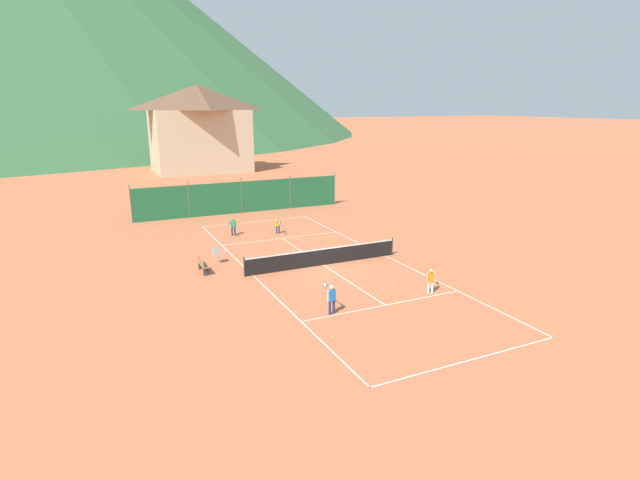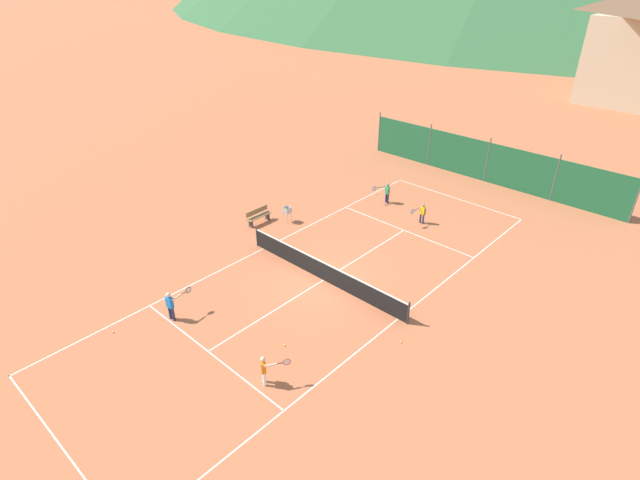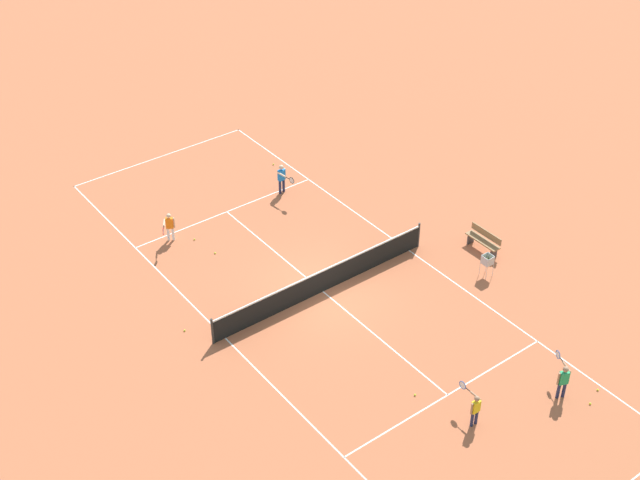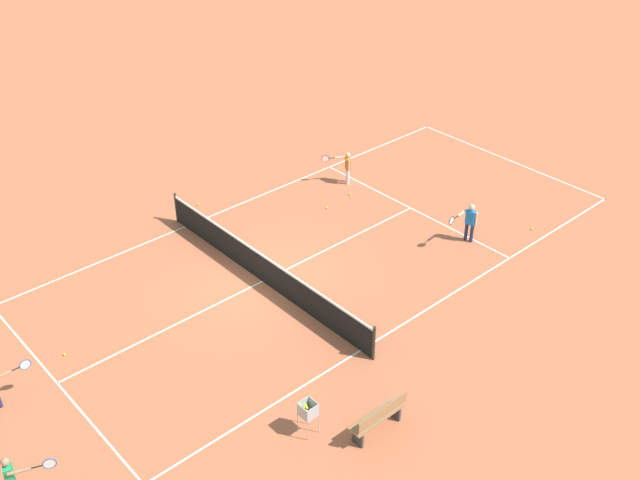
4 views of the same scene
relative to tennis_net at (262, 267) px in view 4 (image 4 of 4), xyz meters
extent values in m
plane|color=#B7603D|center=(0.00, 0.00, -0.50)|extent=(600.00, 600.00, 0.00)
cube|color=white|center=(0.00, -11.90, -0.50)|extent=(8.25, 0.05, 0.01)
cube|color=white|center=(-4.10, 0.00, -0.50)|extent=(0.05, 23.85, 0.01)
cube|color=white|center=(4.10, 0.00, -0.50)|extent=(0.05, 23.85, 0.01)
cube|color=white|center=(0.00, 6.40, -0.50)|extent=(8.20, 0.05, 0.01)
cube|color=white|center=(0.00, -6.40, -0.50)|extent=(8.20, 0.05, 0.01)
cube|color=white|center=(0.00, 0.00, -0.50)|extent=(0.05, 12.80, 0.01)
cylinder|color=#2D2D2D|center=(-4.55, 0.00, 0.03)|extent=(0.08, 0.08, 1.06)
cylinder|color=#2D2D2D|center=(4.55, 0.00, 0.03)|extent=(0.08, 0.08, 1.06)
cube|color=black|center=(0.00, 0.00, -0.04)|extent=(9.10, 0.02, 0.91)
cube|color=white|center=(0.00, 0.00, 0.43)|extent=(9.10, 0.04, 0.06)
cylinder|color=#23284C|center=(-2.71, -6.25, -0.19)|extent=(0.11, 0.11, 0.62)
cylinder|color=#23284C|center=(-2.51, -6.23, -0.19)|extent=(0.11, 0.11, 0.62)
cube|color=blue|center=(-2.61, -6.24, 0.36)|extent=(0.32, 0.20, 0.48)
sphere|color=beige|center=(-2.61, -6.24, 0.72)|extent=(0.19, 0.19, 0.19)
cylinder|color=beige|center=(-2.79, -6.26, 0.36)|extent=(0.07, 0.07, 0.48)
cylinder|color=beige|center=(-2.45, -5.98, 0.55)|extent=(0.13, 0.48, 0.07)
cylinder|color=black|center=(-2.49, -5.63, 0.55)|extent=(0.05, 0.22, 0.03)
torus|color=black|center=(-2.52, -5.39, 0.55)|extent=(0.06, 0.28, 0.28)
cylinder|color=silver|center=(-2.52, -5.39, 0.55)|extent=(0.03, 0.25, 0.25)
cube|color=#239E5B|center=(-2.71, 8.54, 0.32)|extent=(0.33, 0.26, 0.46)
sphere|color=#A37556|center=(-2.71, 8.54, 0.67)|extent=(0.18, 0.18, 0.18)
cylinder|color=#A37556|center=(-2.55, 8.47, 0.32)|extent=(0.07, 0.07, 0.46)
cylinder|color=#A37556|center=(-2.97, 8.40, 0.50)|extent=(0.24, 0.45, 0.07)
cylinder|color=black|center=(-3.09, 8.09, 0.50)|extent=(0.11, 0.20, 0.03)
torus|color=#1E4CB2|center=(-3.19, 7.86, 0.50)|extent=(0.13, 0.27, 0.28)
cylinder|color=silver|center=(-3.19, 7.86, 0.50)|extent=(0.10, 0.23, 0.25)
cylinder|color=white|center=(2.67, -5.99, -0.22)|extent=(0.10, 0.10, 0.57)
cylinder|color=white|center=(2.82, -6.08, -0.22)|extent=(0.10, 0.10, 0.57)
cube|color=orange|center=(2.75, -6.03, 0.29)|extent=(0.32, 0.28, 0.44)
sphere|color=beige|center=(2.75, -6.03, 0.62)|extent=(0.17, 0.17, 0.17)
cylinder|color=beige|center=(2.60, -5.94, 0.29)|extent=(0.06, 0.06, 0.44)
cylinder|color=beige|center=(3.01, -5.94, 0.46)|extent=(0.29, 0.41, 0.06)
cylinder|color=black|center=(3.18, -5.67, 0.46)|extent=(0.13, 0.19, 0.03)
torus|color=red|center=(3.31, -5.46, 0.46)|extent=(0.17, 0.25, 0.28)
cylinder|color=silver|center=(3.31, -5.46, 0.46)|extent=(0.14, 0.21, 0.25)
cylinder|color=#A37556|center=(0.06, 7.53, 0.42)|extent=(0.07, 0.42, 0.06)
cylinder|color=black|center=(0.05, 7.22, 0.42)|extent=(0.03, 0.19, 0.03)
torus|color=#1E4CB2|center=(0.05, 6.98, 0.42)|extent=(0.03, 0.28, 0.28)
cylinder|color=silver|center=(0.05, 6.98, 0.42)|extent=(0.01, 0.25, 0.25)
sphere|color=#CCE033|center=(5.01, -1.11, -0.47)|extent=(0.07, 0.07, 0.07)
sphere|color=#CCE033|center=(-3.59, -8.29, -0.47)|extent=(0.07, 0.07, 0.07)
sphere|color=#CCE033|center=(1.87, -4.25, -0.47)|extent=(0.07, 0.07, 0.07)
sphere|color=#CCE033|center=(2.04, -5.49, -0.47)|extent=(0.07, 0.07, 0.07)
sphere|color=#CCE033|center=(0.82, 5.81, -0.47)|extent=(0.07, 0.07, 0.07)
cylinder|color=#B7B7BC|center=(-5.47, 2.67, -0.22)|extent=(0.02, 0.02, 0.55)
cylinder|color=#B7B7BC|center=(-5.13, 2.67, -0.22)|extent=(0.02, 0.02, 0.55)
cylinder|color=#B7B7BC|center=(-5.47, 3.01, -0.22)|extent=(0.02, 0.02, 0.55)
cylinder|color=#B7B7BC|center=(-5.13, 3.01, -0.22)|extent=(0.02, 0.02, 0.55)
cube|color=#B7B7BC|center=(-5.30, 2.84, 0.06)|extent=(0.34, 0.34, 0.02)
cube|color=#B7B7BC|center=(-5.30, 2.67, 0.22)|extent=(0.34, 0.02, 0.34)
cube|color=#B7B7BC|center=(-5.30, 3.01, 0.22)|extent=(0.34, 0.02, 0.34)
cube|color=#B7B7BC|center=(-5.47, 2.84, 0.22)|extent=(0.02, 0.34, 0.34)
cube|color=#B7B7BC|center=(-5.13, 2.84, 0.22)|extent=(0.02, 0.34, 0.34)
sphere|color=#CCE033|center=(-5.32, 2.89, 0.10)|extent=(0.07, 0.07, 0.07)
sphere|color=#CCE033|center=(-5.31, 2.77, 0.10)|extent=(0.07, 0.07, 0.07)
sphere|color=#CCE033|center=(-5.43, 2.78, 0.10)|extent=(0.07, 0.07, 0.07)
sphere|color=#CCE033|center=(-5.38, 2.79, 0.10)|extent=(0.07, 0.07, 0.07)
sphere|color=#CCE033|center=(-5.40, 2.74, 0.10)|extent=(0.07, 0.07, 0.07)
sphere|color=#CCE033|center=(-5.18, 2.77, 0.10)|extent=(0.07, 0.07, 0.07)
sphere|color=#CCE033|center=(-5.40, 2.73, 0.16)|extent=(0.07, 0.07, 0.07)
sphere|color=#CCE033|center=(-5.18, 2.84, 0.16)|extent=(0.07, 0.07, 0.07)
sphere|color=#CCE033|center=(-5.40, 2.84, 0.16)|extent=(0.07, 0.07, 0.07)
sphere|color=#CCE033|center=(-5.28, 2.94, 0.16)|extent=(0.07, 0.07, 0.07)
sphere|color=#CCE033|center=(-5.36, 2.95, 0.16)|extent=(0.07, 0.07, 0.07)
sphere|color=#CCE033|center=(-5.19, 2.82, 0.16)|extent=(0.07, 0.07, 0.07)
sphere|color=#CCE033|center=(-5.18, 2.86, 0.21)|extent=(0.07, 0.07, 0.07)
sphere|color=#CCE033|center=(-5.32, 2.91, 0.21)|extent=(0.07, 0.07, 0.07)
sphere|color=#CCE033|center=(-5.32, 2.97, 0.21)|extent=(0.07, 0.07, 0.07)
sphere|color=#CCE033|center=(-5.43, 2.95, 0.21)|extent=(0.07, 0.07, 0.07)
sphere|color=#CCE033|center=(-5.25, 2.83, 0.21)|extent=(0.07, 0.07, 0.07)
sphere|color=#CCE033|center=(-5.16, 2.79, 0.21)|extent=(0.07, 0.07, 0.07)
cube|color=olive|center=(-6.30, 1.65, -0.06)|extent=(0.36, 1.50, 0.05)
cube|color=olive|center=(-6.46, 1.65, 0.20)|extent=(0.04, 1.50, 0.28)
cube|color=#333338|center=(-6.30, 2.25, -0.28)|extent=(0.32, 0.06, 0.44)
cube|color=#333338|center=(-6.30, 1.05, -0.28)|extent=(0.32, 0.06, 0.44)
camera|label=1|loc=(-11.54, -23.89, 8.17)|focal=28.00mm
camera|label=2|loc=(12.61, -13.86, 12.39)|focal=28.00mm
camera|label=3|loc=(14.97, 19.65, 19.46)|focal=50.00mm
camera|label=4|loc=(-14.38, 10.61, 12.35)|focal=42.00mm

